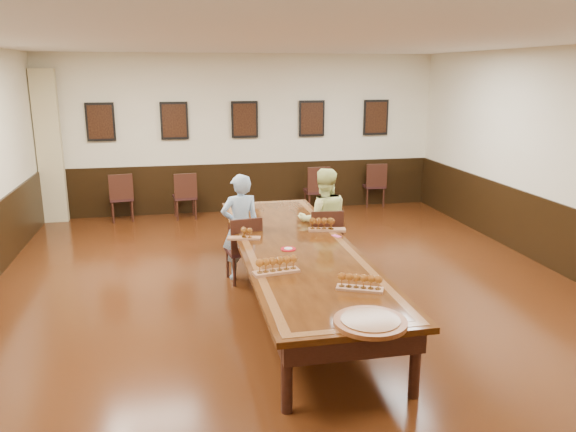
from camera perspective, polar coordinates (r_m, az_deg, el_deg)
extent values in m
cube|color=black|center=(7.23, 0.79, -8.76)|extent=(8.00, 10.00, 0.02)
cube|color=white|center=(6.65, 0.89, 17.66)|extent=(8.00, 10.00, 0.02)
cube|color=beige|center=(11.65, -4.44, 8.30)|extent=(8.00, 0.02, 3.20)
imported|color=#4C84BF|center=(7.81, -4.84, -1.12)|extent=(0.60, 0.44, 1.50)
imported|color=#E5F297|center=(8.09, 3.61, -0.46)|extent=(0.80, 0.65, 1.52)
cube|color=#E14B98|center=(7.36, 4.94, -2.05)|extent=(0.12, 0.14, 0.01)
cube|color=#C0B484|center=(11.63, -23.08, 6.44)|extent=(0.45, 0.18, 2.90)
cube|color=black|center=(11.79, -4.32, 2.96)|extent=(7.98, 0.04, 1.00)
cube|color=black|center=(8.76, 27.22, -2.68)|extent=(0.04, 9.98, 1.00)
cube|color=black|center=(6.97, 0.82, -3.23)|extent=(1.40, 5.00, 0.06)
cube|color=brown|center=(6.96, 0.82, -2.98)|extent=(1.28, 4.88, 0.00)
cube|color=black|center=(6.96, 0.82, -2.97)|extent=(1.10, 4.70, 0.00)
cube|color=black|center=(7.02, 0.81, -4.40)|extent=(1.25, 4.85, 0.18)
cylinder|color=black|center=(4.93, -0.12, -15.91)|extent=(0.10, 0.10, 0.69)
cylinder|color=black|center=(5.25, 12.80, -14.27)|extent=(0.10, 0.10, 0.69)
cylinder|color=black|center=(9.19, -5.80, -1.36)|extent=(0.10, 0.10, 0.69)
cylinder|color=black|center=(9.37, 1.27, -0.99)|extent=(0.10, 0.10, 0.69)
cube|color=black|center=(11.55, -18.52, 9.05)|extent=(0.54, 0.03, 0.74)
cube|color=black|center=(11.54, -18.53, 9.04)|extent=(0.46, 0.01, 0.64)
cube|color=black|center=(11.47, -11.48, 9.47)|extent=(0.54, 0.03, 0.74)
cube|color=black|center=(11.45, -11.48, 9.46)|extent=(0.46, 0.01, 0.64)
cube|color=black|center=(11.56, -4.43, 9.74)|extent=(0.54, 0.03, 0.74)
cube|color=black|center=(11.54, -4.42, 9.73)|extent=(0.46, 0.01, 0.64)
cube|color=black|center=(11.81, 2.43, 9.87)|extent=(0.54, 0.03, 0.74)
cube|color=black|center=(11.79, 2.45, 9.86)|extent=(0.46, 0.01, 0.64)
cube|color=black|center=(12.22, 8.91, 9.86)|extent=(0.54, 0.03, 0.74)
cube|color=black|center=(12.20, 8.94, 9.86)|extent=(0.46, 0.01, 0.64)
cube|color=brown|center=(7.23, -4.49, -2.26)|extent=(0.44, 0.22, 0.03)
cube|color=brown|center=(7.60, 3.98, -1.41)|extent=(0.52, 0.24, 0.03)
cube|color=brown|center=(6.01, -1.20, -5.71)|extent=(0.51, 0.23, 0.03)
cube|color=brown|center=(5.61, 7.29, -7.36)|extent=(0.47, 0.32, 0.03)
cylinder|color=#A90B19|center=(6.78, 0.03, -3.40)|extent=(0.18, 0.18, 0.02)
cylinder|color=silver|center=(6.78, 0.03, -3.30)|extent=(0.10, 0.10, 0.01)
cylinder|color=#5E2B12|center=(4.90, 8.35, -10.64)|extent=(0.67, 0.67, 0.04)
cylinder|color=brown|center=(4.89, 8.36, -10.37)|extent=(0.54, 0.54, 0.01)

